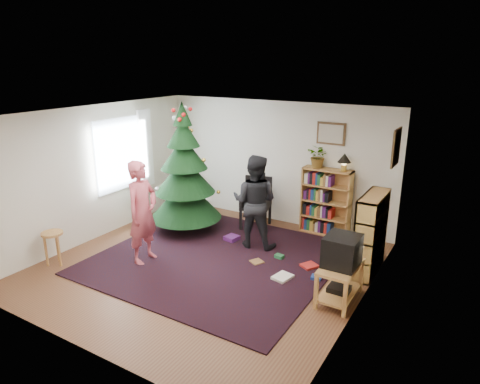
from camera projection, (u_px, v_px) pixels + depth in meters
The scene contains 23 objects.
floor at pixel (207, 266), 7.11m from camera, with size 5.00×5.00×0.00m, color brown.
ceiling at pixel (203, 114), 6.36m from camera, with size 5.00×5.00×0.00m, color white.
wall_back at pixel (275, 162), 8.78m from camera, with size 5.00×0.02×2.50m, color silver.
wall_front at pixel (73, 253), 4.69m from camera, with size 5.00×0.02×2.50m, color silver.
wall_left at pixel (95, 173), 7.96m from camera, with size 0.02×5.00×2.50m, color silver.
wall_right at pixel (363, 224), 5.51m from camera, with size 0.02×5.00×2.50m, color silver.
rug at pixel (217, 258), 7.35m from camera, with size 3.80×3.60×0.02m, color black.
window_pane at pixel (119, 154), 8.36m from camera, with size 0.04×1.20×1.40m, color silver.
curtain at pixel (146, 148), 8.91m from camera, with size 0.06×0.35×1.60m, color white.
picture_back at pixel (331, 134), 7.99m from camera, with size 0.55×0.03×0.42m.
picture_right at pixel (396, 147), 6.75m from camera, with size 0.03×0.50×0.60m.
christmas_tree at pixel (185, 179), 8.29m from camera, with size 1.40×1.40×2.55m.
bookshelf_back at pixel (326, 201), 8.25m from camera, with size 0.95×0.30×1.30m.
bookshelf_right at pixel (371, 233), 6.73m from camera, with size 0.30×0.95×1.30m.
tv_stand at pixel (340, 280), 6.01m from camera, with size 0.46×0.83×0.55m.
crt_tv at pixel (342, 251), 5.87m from camera, with size 0.46×0.49×0.43m.
armchair at pixel (258, 200), 8.66m from camera, with size 0.69×0.70×1.01m.
stool at pixel (53, 240), 7.03m from camera, with size 0.34×0.34×0.57m.
person_standing at pixel (142, 212), 7.03m from camera, with size 0.64×0.42×1.74m, color #B84953.
person_by_chair at pixel (255, 202), 7.62m from camera, with size 0.83×0.65×1.70m, color black.
potted_plant at pixel (319, 156), 8.09m from camera, with size 0.40×0.35×0.44m, color gray.
table_lamp at pixel (344, 159), 7.84m from camera, with size 0.25×0.25×0.33m.
floor_clutter at pixel (285, 261), 7.17m from camera, with size 2.12×1.21×0.08m.
Camera 1 is at (3.77, -5.23, 3.29)m, focal length 32.00 mm.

